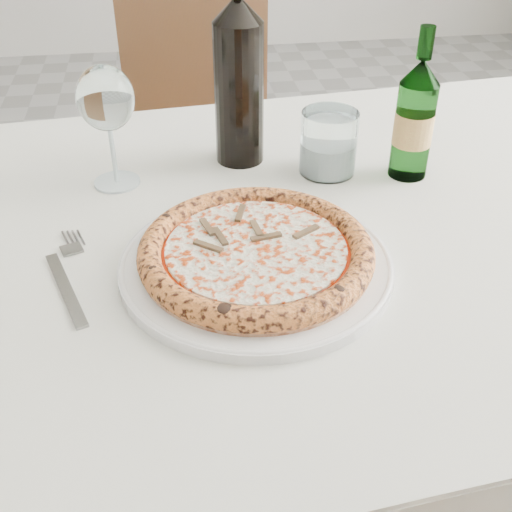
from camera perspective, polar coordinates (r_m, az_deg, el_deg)
The scene contains 10 objects.
floor at distance 1.61m, azimuth -9.71°, elevation -15.87°, with size 5.00×6.00×0.02m, color gray.
dining_table at distance 0.93m, azimuth -0.94°, elevation -1.70°, with size 1.60×1.03×0.76m.
chair_far at distance 1.72m, azimuth -5.40°, elevation 10.87°, with size 0.43×0.43×0.93m.
plate at distance 0.80m, azimuth 0.00°, elevation -0.66°, with size 0.34×0.34×0.02m.
pizza at distance 0.79m, azimuth -0.00°, elevation 0.37°, with size 0.29×0.29×0.03m.
fork at distance 0.82m, azimuth -16.40°, elevation -1.76°, with size 0.06×0.22×0.00m.
wine_glass at distance 0.96m, azimuth -13.20°, elevation 13.26°, with size 0.08×0.08×0.18m.
tumbler at distance 1.01m, azimuth 6.44°, elevation 9.62°, with size 0.09×0.09×0.10m.
beer_bottle at distance 1.01m, azimuth 13.91°, elevation 11.69°, with size 0.06×0.06×0.23m.
wine_bottle at distance 1.01m, azimuth -1.54°, elevation 15.42°, with size 0.08×0.08×0.31m.
Camera 1 is at (0.11, -1.03, 1.23)m, focal length 45.00 mm.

